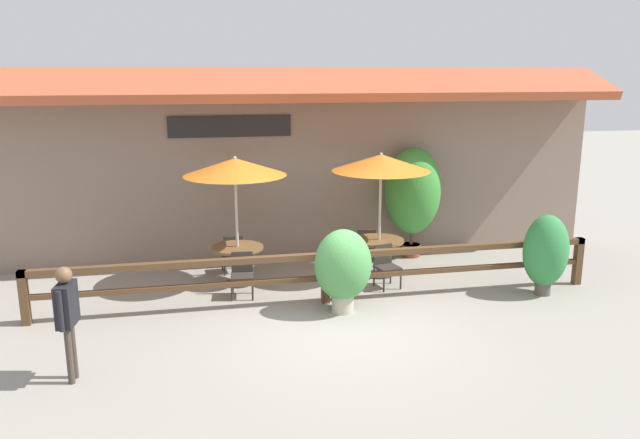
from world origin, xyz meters
TOP-DOWN VIEW (x-y plane):
  - ground_plane at (0.00, 0.00)m, footprint 60.00×60.00m
  - building_facade at (-0.00, 4.10)m, footprint 14.28×1.49m
  - patio_railing at (0.00, 1.05)m, footprint 10.40×0.14m
  - patio_umbrella_near at (-1.49, 2.41)m, footprint 1.99×1.99m
  - dining_table_near at (-1.49, 2.41)m, footprint 1.02×1.02m
  - chair_near_streetside at (-1.46, 1.70)m, footprint 0.46×0.46m
  - chair_near_wallside at (-1.55, 3.12)m, footprint 0.45×0.45m
  - patio_umbrella_middle at (1.42, 2.37)m, footprint 1.99×1.99m
  - dining_table_middle at (1.42, 2.37)m, footprint 1.02×1.02m
  - chair_middle_streetside at (1.34, 1.66)m, footprint 0.51×0.51m
  - chair_middle_wallside at (1.33, 3.09)m, footprint 0.47×0.47m
  - potted_plant_small_flowering at (0.21, 0.55)m, footprint 1.00×0.90m
  - potted_plant_entrance_palm at (4.15, 0.64)m, footprint 0.86×0.77m
  - potted_plant_broad_leaf at (2.54, 3.55)m, footprint 1.27×1.14m
  - pedestrian at (-4.02, -1.16)m, footprint 0.25×0.57m

SIDE VIEW (x-z plane):
  - ground_plane at x=0.00m, z-range 0.00..0.00m
  - chair_near_streetside at x=-1.46m, z-range 0.04..0.88m
  - chair_near_wallside at x=-1.55m, z-range 0.04..0.88m
  - chair_middle_streetside at x=1.34m, z-range 0.04..0.88m
  - chair_middle_wallside at x=1.33m, z-range 0.04..0.88m
  - dining_table_near at x=-1.49m, z-range 0.23..1.01m
  - dining_table_middle at x=1.42m, z-range 0.23..1.01m
  - patio_railing at x=0.00m, z-range 0.22..1.17m
  - potted_plant_small_flowering at x=0.21m, z-range 0.09..1.58m
  - potted_plant_entrance_palm at x=4.15m, z-range 0.07..1.62m
  - pedestrian at x=-4.02m, z-range 0.23..1.87m
  - potted_plant_broad_leaf at x=2.54m, z-range 0.24..2.75m
  - building_facade at x=0.00m, z-range 0.05..4.28m
  - patio_umbrella_near at x=-1.49m, z-range 1.07..3.64m
  - patio_umbrella_middle at x=1.42m, z-range 1.07..3.64m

